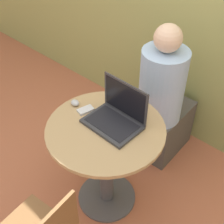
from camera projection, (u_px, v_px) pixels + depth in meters
name	position (u px, v px, depth m)	size (l,w,h in m)	color
ground_plane	(107.00, 197.00, 2.39)	(12.00, 12.00, 0.00)	#B26042
round_table	(106.00, 152.00, 2.06)	(0.74, 0.74, 0.74)	#4C4C51
laptop	(117.00, 115.00, 1.91)	(0.35, 0.25, 0.26)	#2D2D33
cell_phone	(86.00, 110.00, 2.03)	(0.08, 0.11, 0.02)	silver
computer_mouse	(75.00, 103.00, 2.07)	(0.06, 0.05, 0.04)	#B2B2B7
person_seated	(163.00, 106.00, 2.43)	(0.34, 0.52, 1.20)	#4C4742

